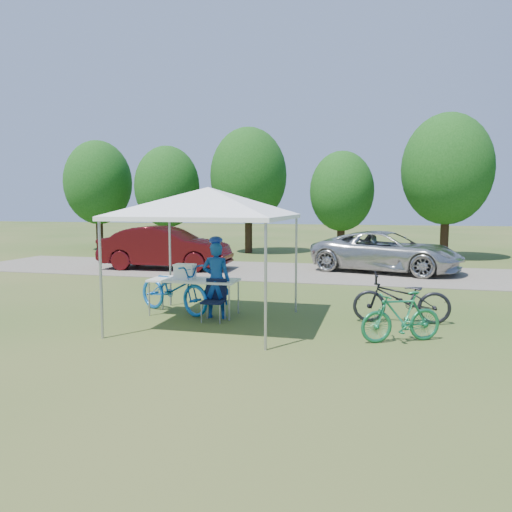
{
  "coord_description": "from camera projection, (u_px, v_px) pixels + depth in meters",
  "views": [
    {
      "loc": [
        3.3,
        -9.31,
        2.4
      ],
      "look_at": [
        0.46,
        2.0,
        1.18
      ],
      "focal_mm": 35.0,
      "sensor_mm": 36.0,
      "label": 1
    }
  ],
  "objects": [
    {
      "name": "folding_table",
      "position": [
        194.0,
        281.0,
        10.78
      ],
      "size": [
        1.91,
        0.79,
        0.78
      ],
      "color": "white",
      "rests_on": "ground"
    },
    {
      "name": "canopy",
      "position": [
        208.0,
        191.0,
        9.75
      ],
      "size": [
        4.53,
        4.53,
        3.0
      ],
      "color": "#A5A5AA",
      "rests_on": "ground"
    },
    {
      "name": "cyclist",
      "position": [
        216.0,
        280.0,
        10.47
      ],
      "size": [
        0.62,
        0.44,
        1.61
      ],
      "primitive_type": "imported",
      "rotation": [
        0.0,
        0.0,
        3.24
      ],
      "color": "navy",
      "rests_on": "ground"
    },
    {
      "name": "ice_cream_cup",
      "position": [
        218.0,
        279.0,
        10.59
      ],
      "size": [
        0.07,
        0.07,
        0.05
      ],
      "primitive_type": "cylinder",
      "color": "gold",
      "rests_on": "folding_table"
    },
    {
      "name": "sedan",
      "position": [
        166.0,
        248.0,
        18.29
      ],
      "size": [
        4.82,
        1.87,
        1.56
      ],
      "primitive_type": "imported",
      "rotation": [
        0.0,
        0.0,
        1.62
      ],
      "color": "#460B0E",
      "rests_on": "gravel_strip"
    },
    {
      "name": "treeline",
      "position": [
        303.0,
        180.0,
        23.29
      ],
      "size": [
        24.89,
        4.28,
        6.3
      ],
      "color": "#382314",
      "rests_on": "ground"
    },
    {
      "name": "folding_chair",
      "position": [
        215.0,
        296.0,
        10.28
      ],
      "size": [
        0.45,
        0.47,
        0.86
      ],
      "rotation": [
        0.0,
        0.0,
        0.04
      ],
      "color": "black",
      "rests_on": "ground"
    },
    {
      "name": "bike_green",
      "position": [
        401.0,
        317.0,
        8.67
      ],
      "size": [
        1.52,
        1.0,
        0.89
      ],
      "primitive_type": "imported",
      "rotation": [
        0.0,
        0.0,
        -1.13
      ],
      "color": "#1A7847",
      "rests_on": "ground"
    },
    {
      "name": "minivan",
      "position": [
        387.0,
        252.0,
        17.52
      ],
      "size": [
        5.6,
        3.71,
        1.43
      ],
      "primitive_type": "imported",
      "rotation": [
        0.0,
        0.0,
        1.29
      ],
      "color": "beige",
      "rests_on": "gravel_strip"
    },
    {
      "name": "cooler",
      "position": [
        185.0,
        271.0,
        10.81
      ],
      "size": [
        0.44,
        0.3,
        0.32
      ],
      "color": "white",
      "rests_on": "folding_table"
    },
    {
      "name": "gravel_strip",
      "position": [
        284.0,
        271.0,
        17.75
      ],
      "size": [
        24.0,
        5.0,
        0.02
      ],
      "primitive_type": "cube",
      "color": "gray",
      "rests_on": "ground"
    },
    {
      "name": "bike_blue",
      "position": [
        174.0,
        288.0,
        11.02
      ],
      "size": [
        2.19,
        1.51,
        1.09
      ],
      "primitive_type": "imported",
      "rotation": [
        0.0,
        0.0,
        1.15
      ],
      "color": "blue",
      "rests_on": "ground"
    },
    {
      "name": "bike_dark",
      "position": [
        402.0,
        299.0,
        10.03
      ],
      "size": [
        1.98,
        0.84,
        1.01
      ],
      "primitive_type": "imported",
      "rotation": [
        0.0,
        0.0,
        -1.48
      ],
      "color": "black",
      "rests_on": "ground"
    },
    {
      "name": "ground",
      "position": [
        210.0,
        324.0,
        10.03
      ],
      "size": [
        100.0,
        100.0,
        0.0
      ],
      "primitive_type": "plane",
      "color": "#2D5119",
      "rests_on": "ground"
    }
  ]
}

